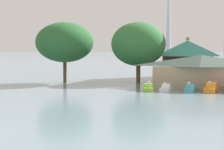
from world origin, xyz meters
The scene contains 8 objects.
pedal_boat_lime centered at (8.46, 33.73, 0.46)m, with size 2.02×2.82×1.65m.
pedal_boat_white centered at (11.09, 33.94, 0.46)m, with size 1.51×2.73×1.43m.
pedal_boat_cyan centered at (14.60, 34.62, 0.47)m, with size 1.74×2.97×1.59m.
pedal_boat_orange centered at (17.51, 34.71, 0.58)m, with size 2.03×3.09×1.71m.
boathouse centered at (15.85, 39.66, 2.81)m, with size 15.79×6.58×5.36m.
green_roof_pavilion centered at (12.17, 55.72, 4.53)m, with size 12.89×12.89×8.73m.
shoreline_tree_tall_left centered at (-8.89, 42.86, 7.52)m, with size 10.63×10.63×11.20m.
shoreline_tree_mid centered at (3.83, 47.81, 7.23)m, with size 10.17×10.17×11.35m.
Camera 1 is at (19.34, -22.54, 6.17)m, focal length 61.73 mm.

